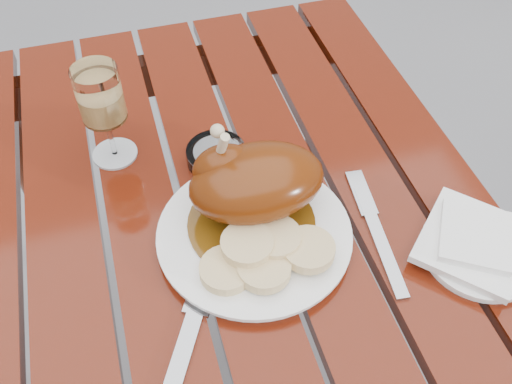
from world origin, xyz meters
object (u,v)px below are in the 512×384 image
wine_glass (105,115)px  table (243,371)px  dinner_plate (254,235)px  ashtray (216,155)px  side_plate (480,251)px

wine_glass → table: bearing=-61.2°
wine_glass → dinner_plate: bearing=-53.2°
dinner_plate → table: bearing=-139.0°
wine_glass → ashtray: (0.16, -0.06, -0.07)m
wine_glass → side_plate: 0.58m
dinner_plate → side_plate: 0.32m
table → wine_glass: (-0.14, 0.25, 0.46)m
wine_glass → side_plate: wine_glass is taller
dinner_plate → wine_glass: (-0.17, 0.23, 0.08)m
dinner_plate → side_plate: dinner_plate is taller
table → dinner_plate: (0.03, 0.03, 0.38)m
ashtray → side_plate: bearing=-42.2°
table → ashtray: 0.43m
dinner_plate → wine_glass: 0.29m
side_plate → wine_glass: bearing=143.8°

